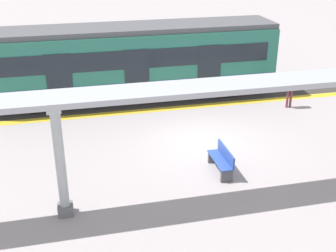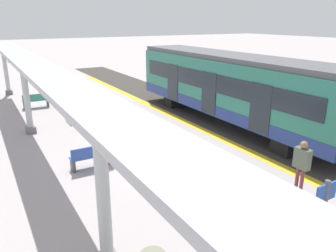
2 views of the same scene
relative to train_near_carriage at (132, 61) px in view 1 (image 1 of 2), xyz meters
The scene contains 8 objects.
ground_plane 6.12m from the train_near_carriage, 17.98° to the left, with size 176.00×176.00×0.00m, color #A29898.
tactile_edge_strip 3.15m from the train_near_carriage, 44.51° to the left, with size 0.48×38.85×0.01m, color gold.
trackbed 2.57m from the train_near_carriage, 90.19° to the left, with size 3.20×50.85×0.01m, color #38332D.
train_near_carriage is the anchor object (origin of this frame).
canopy_pillar_second 9.69m from the train_near_carriage, 20.71° to the right, with size 1.10×0.44×3.44m.
canopy_beam 9.41m from the train_near_carriage, 11.87° to the left, with size 1.20×30.85×0.16m, color #A8AAB2.
bench_mid_platform 8.09m from the train_near_carriage, 12.84° to the left, with size 1.50×0.45×0.86m.
passenger_waiting_near_edge 7.37m from the train_near_carriage, 66.78° to the left, with size 0.23×0.50×1.70m.
Camera 1 is at (14.53, -4.79, 7.54)m, focal length 47.37 mm.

